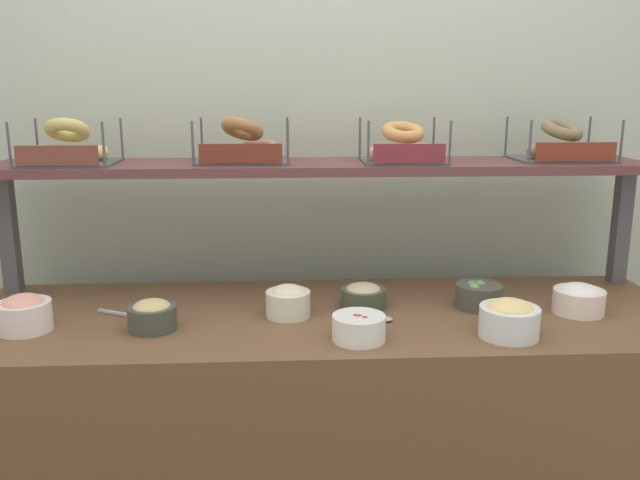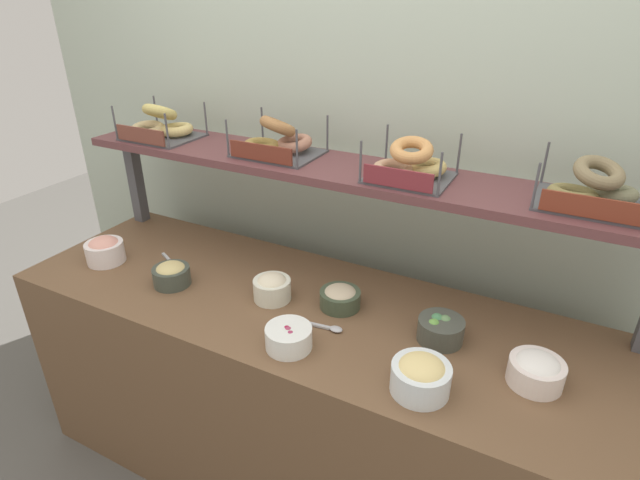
# 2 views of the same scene
# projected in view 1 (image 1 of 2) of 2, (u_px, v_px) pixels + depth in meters

# --- Properties ---
(back_wall) EXTENTS (3.39, 0.06, 2.40)m
(back_wall) POSITION_uv_depth(u_px,v_px,m) (318.00, 175.00, 2.45)
(back_wall) COLOR #B4C3AF
(back_wall) RESTS_ON ground_plane
(deli_counter) EXTENTS (2.19, 0.70, 0.85)m
(deli_counter) POSITION_uv_depth(u_px,v_px,m) (327.00, 439.00, 2.10)
(deli_counter) COLOR brown
(deli_counter) RESTS_ON ground_plane
(shelf_riser_left) EXTENTS (0.05, 0.05, 0.40)m
(shelf_riser_left) POSITION_uv_depth(u_px,v_px,m) (8.00, 234.00, 2.16)
(shelf_riser_left) COLOR #4C4C51
(shelf_riser_left) RESTS_ON deli_counter
(shelf_riser_right) EXTENTS (0.05, 0.05, 0.40)m
(shelf_riser_right) POSITION_uv_depth(u_px,v_px,m) (621.00, 227.00, 2.27)
(shelf_riser_right) COLOR #4C4C51
(shelf_riser_right) RESTS_ON deli_counter
(upper_shelf) EXTENTS (2.15, 0.32, 0.03)m
(upper_shelf) POSITION_uv_depth(u_px,v_px,m) (322.00, 167.00, 2.17)
(upper_shelf) COLOR brown
(upper_shelf) RESTS_ON shelf_riser_left
(bowl_hummus) EXTENTS (0.14, 0.14, 0.09)m
(bowl_hummus) POSITION_uv_depth(u_px,v_px,m) (152.00, 315.00, 1.86)
(bowl_hummus) COLOR #3F473D
(bowl_hummus) RESTS_ON deli_counter
(bowl_egg_salad) EXTENTS (0.16, 0.16, 0.11)m
(bowl_egg_salad) POSITION_uv_depth(u_px,v_px,m) (509.00, 318.00, 1.80)
(bowl_egg_salad) COLOR white
(bowl_egg_salad) RESTS_ON deli_counter
(bowl_tuna_salad) EXTENTS (0.14, 0.14, 0.08)m
(bowl_tuna_salad) POSITION_uv_depth(u_px,v_px,m) (363.00, 295.00, 2.05)
(bowl_tuna_salad) COLOR #3E4C37
(bowl_tuna_salad) RESTS_ON deli_counter
(bowl_lox_spread) EXTENTS (0.15, 0.15, 0.11)m
(bowl_lox_spread) POSITION_uv_depth(u_px,v_px,m) (24.00, 313.00, 1.84)
(bowl_lox_spread) COLOR white
(bowl_lox_spread) RESTS_ON deli_counter
(bowl_cream_cheese) EXTENTS (0.15, 0.15, 0.09)m
(bowl_cream_cheese) POSITION_uv_depth(u_px,v_px,m) (579.00, 298.00, 1.99)
(bowl_cream_cheese) COLOR white
(bowl_cream_cheese) RESTS_ON deli_counter
(bowl_potato_salad) EXTENTS (0.13, 0.13, 0.10)m
(bowl_potato_salad) POSITION_uv_depth(u_px,v_px,m) (288.00, 301.00, 1.96)
(bowl_potato_salad) COLOR silver
(bowl_potato_salad) RESTS_ON deli_counter
(bowl_beet_salad) EXTENTS (0.15, 0.15, 0.07)m
(bowl_beet_salad) POSITION_uv_depth(u_px,v_px,m) (359.00, 328.00, 1.78)
(bowl_beet_salad) COLOR white
(bowl_beet_salad) RESTS_ON deli_counter
(bowl_veggie_mix) EXTENTS (0.14, 0.14, 0.08)m
(bowl_veggie_mix) POSITION_uv_depth(u_px,v_px,m) (478.00, 295.00, 2.04)
(bowl_veggie_mix) COLOR #474A41
(bowl_veggie_mix) RESTS_ON deli_counter
(serving_spoon_near_plate) EXTENTS (0.18, 0.04, 0.01)m
(serving_spoon_near_plate) POSITION_uv_depth(u_px,v_px,m) (372.00, 320.00, 1.92)
(serving_spoon_near_plate) COLOR #B7B7BC
(serving_spoon_near_plate) RESTS_ON deli_counter
(serving_spoon_by_edge) EXTENTS (0.17, 0.09, 0.01)m
(serving_spoon_by_edge) POSITION_uv_depth(u_px,v_px,m) (130.00, 315.00, 1.96)
(serving_spoon_by_edge) COLOR #B7B7BC
(serving_spoon_by_edge) RESTS_ON deli_counter
(bagel_basket_plain) EXTENTS (0.29, 0.25, 0.16)m
(bagel_basket_plain) POSITION_uv_depth(u_px,v_px,m) (68.00, 149.00, 2.09)
(bagel_basket_plain) COLOR #4C4C51
(bagel_basket_plain) RESTS_ON upper_shelf
(bagel_basket_everything) EXTENTS (0.30, 0.27, 0.16)m
(bagel_basket_everything) POSITION_uv_depth(u_px,v_px,m) (242.00, 147.00, 2.15)
(bagel_basket_everything) COLOR #4C4C51
(bagel_basket_everything) RESTS_ON upper_shelf
(bagel_basket_sesame) EXTENTS (0.28, 0.25, 0.14)m
(bagel_basket_sesame) POSITION_uv_depth(u_px,v_px,m) (402.00, 148.00, 2.15)
(bagel_basket_sesame) COLOR #4C4C51
(bagel_basket_sesame) RESTS_ON upper_shelf
(bagel_basket_poppy) EXTENTS (0.31, 0.25, 0.14)m
(bagel_basket_poppy) POSITION_uv_depth(u_px,v_px,m) (560.00, 146.00, 2.20)
(bagel_basket_poppy) COLOR #4C4C51
(bagel_basket_poppy) RESTS_ON upper_shelf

